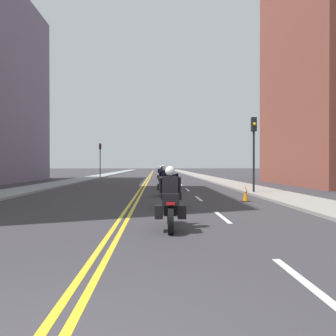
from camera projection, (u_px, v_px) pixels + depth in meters
name	position (u px, v px, depth m)	size (l,w,h in m)	color
ground_plane	(150.00, 176.00, 50.55)	(264.00, 264.00, 0.00)	#373439
sidewalk_left	(100.00, 176.00, 50.30)	(2.57, 144.00, 0.12)	gray
sidewalk_right	(199.00, 176.00, 50.81)	(2.57, 144.00, 0.12)	gray
centreline_yellow_inner	(149.00, 176.00, 50.55)	(0.12, 132.00, 0.01)	yellow
centreline_yellow_outer	(151.00, 176.00, 50.56)	(0.12, 132.00, 0.01)	yellow
lane_dashes_white	(179.00, 183.00, 31.67)	(0.14, 56.40, 0.01)	silver
motorcycle_0	(170.00, 204.00, 8.64)	(0.77, 2.14, 1.63)	black
motorcycle_1	(171.00, 191.00, 13.20)	(0.77, 2.19, 1.57)	black
motorcycle_2	(165.00, 184.00, 18.14)	(0.77, 2.14, 1.60)	black
motorcycle_3	(167.00, 180.00, 22.73)	(0.76, 2.11, 1.60)	black
motorcycle_4	(163.00, 177.00, 27.93)	(0.78, 2.29, 1.60)	black
motorcycle_5	(161.00, 175.00, 32.97)	(0.77, 2.16, 1.59)	black
motorcycle_6	(163.00, 174.00, 38.04)	(0.78, 2.27, 1.67)	black
traffic_cone_0	(246.00, 193.00, 15.28)	(0.33, 0.33, 0.77)	black
traffic_light_near	(254.00, 141.00, 19.31)	(0.28, 0.38, 4.39)	black
traffic_light_far	(100.00, 154.00, 45.44)	(0.28, 0.38, 4.60)	black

